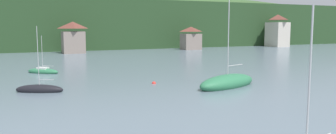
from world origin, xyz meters
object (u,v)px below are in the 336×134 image
(shore_building_central, at_px, (277,31))
(sailboat_mid_6, at_px, (227,83))
(mooring_buoy_mid, at_px, (154,84))
(shore_building_westcentral, at_px, (191,38))
(shore_building_west, at_px, (73,38))
(sailboat_far_3, at_px, (43,71))
(sailboat_mid_7, at_px, (39,90))

(shore_building_central, xyz_separation_m, sailboat_mid_6, (-51.26, -49.92, -4.12))
(sailboat_mid_6, xyz_separation_m, mooring_buoy_mid, (-5.86, 4.65, -0.39))
(shore_building_westcentral, distance_m, mooring_buoy_mid, 52.43)
(shore_building_west, xyz_separation_m, sailboat_far_3, (-8.69, -31.62, -3.12))
(shore_building_central, bearing_deg, mooring_buoy_mid, -141.60)
(sailboat_mid_6, xyz_separation_m, sailboat_mid_7, (-16.89, 4.66, -0.17))
(shore_building_westcentral, xyz_separation_m, shore_building_central, (29.11, 1.04, 1.70))
(sailboat_far_3, xyz_separation_m, sailboat_mid_7, (-1.23, -12.96, -0.01))
(shore_building_west, xyz_separation_m, mooring_buoy_mid, (1.10, -44.60, -3.35))
(shore_building_westcentral, relative_size, sailboat_mid_6, 0.52)
(shore_building_west, bearing_deg, mooring_buoy_mid, -88.58)
(shore_building_westcentral, height_order, mooring_buoy_mid, shore_building_westcentral)
(shore_building_westcentral, bearing_deg, mooring_buoy_mid, -122.34)
(shore_building_westcentral, xyz_separation_m, mooring_buoy_mid, (-28.01, -44.23, -2.81))
(shore_building_central, distance_m, sailboat_mid_7, 81.91)
(sailboat_far_3, distance_m, sailboat_mid_7, 13.02)
(shore_building_central, height_order, sailboat_far_3, shore_building_central)
(mooring_buoy_mid, bearing_deg, sailboat_mid_7, 179.91)
(sailboat_far_3, relative_size, mooring_buoy_mid, 11.35)
(shore_building_central, relative_size, mooring_buoy_mid, 21.27)
(shore_building_westcentral, height_order, shore_building_central, shore_building_central)
(mooring_buoy_mid, bearing_deg, sailboat_far_3, 127.05)
(sailboat_mid_6, bearing_deg, shore_building_westcentral, -132.96)
(shore_building_central, bearing_deg, shore_building_westcentral, -177.95)
(sailboat_mid_7, bearing_deg, shore_building_central, -120.32)
(shore_building_west, distance_m, shore_building_central, 58.24)
(sailboat_mid_6, relative_size, sailboat_mid_7, 1.82)
(shore_building_westcentral, relative_size, shore_building_central, 0.62)
(sailboat_mid_7, bearing_deg, mooring_buoy_mid, -153.99)
(sailboat_far_3, height_order, mooring_buoy_mid, sailboat_far_3)
(shore_building_west, bearing_deg, shore_building_central, 0.66)
(shore_building_west, height_order, sailboat_mid_6, sailboat_mid_6)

